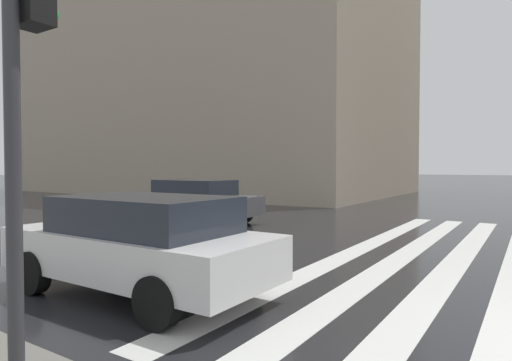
{
  "coord_description": "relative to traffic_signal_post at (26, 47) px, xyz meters",
  "views": [
    {
      "loc": [
        -5.19,
        1.24,
        1.82
      ],
      "look_at": [
        6.54,
        8.87,
        1.39
      ],
      "focal_mm": 30.09,
      "sensor_mm": 36.0,
      "label": 1
    }
  ],
  "objects": [
    {
      "name": "traffic_signal_post",
      "position": [
        0.0,
        0.0,
        0.0
      ],
      "size": [
        0.44,
        0.3,
        3.64
      ],
      "color": "#333338",
      "rests_on": "sidewalk_pavement"
    },
    {
      "name": "car_dark_grey",
      "position": [
        8.83,
        5.88,
        -2.02
      ],
      "size": [
        1.85,
        4.1,
        1.41
      ],
      "color": "#4C4C51",
      "rests_on": "ground_plane"
    },
    {
      "name": "haussmann_block_mid",
      "position": [
        23.87,
        17.42,
        7.15
      ],
      "size": [
        16.08,
        26.95,
        20.26
      ],
      "color": "tan",
      "rests_on": "ground_plane"
    },
    {
      "name": "car_white",
      "position": [
        2.33,
        1.34,
        -2.02
      ],
      "size": [
        1.85,
        4.1,
        1.41
      ],
      "color": "silver",
      "rests_on": "ground_plane"
    }
  ]
}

